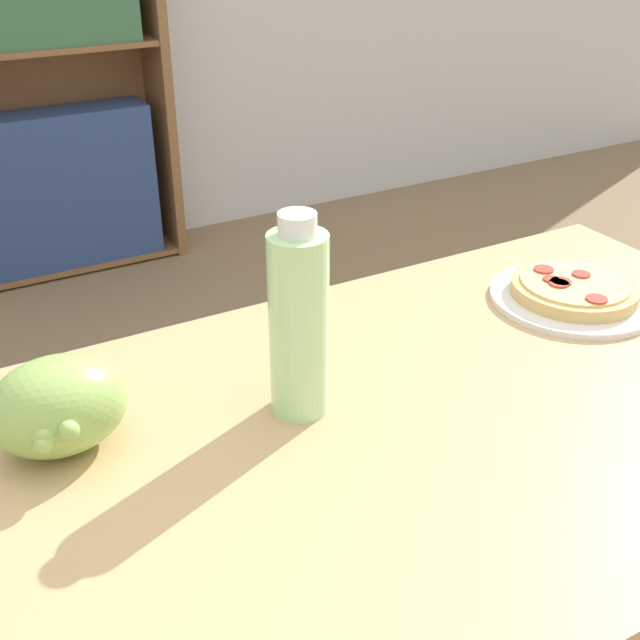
{
  "coord_description": "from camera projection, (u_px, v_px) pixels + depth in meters",
  "views": [
    {
      "loc": [
        -0.47,
        -0.56,
        1.34
      ],
      "look_at": [
        -0.02,
        0.24,
        0.84
      ],
      "focal_mm": 45.0,
      "sensor_mm": 36.0,
      "label": 1
    }
  ],
  "objects": [
    {
      "name": "pizza_on_plate",
      "position": [
        573.0,
        292.0,
        1.22
      ],
      "size": [
        0.25,
        0.25,
        0.04
      ],
      "color": "white",
      "rests_on": "dining_table"
    },
    {
      "name": "dining_table",
      "position": [
        375.0,
        500.0,
        0.99
      ],
      "size": [
        1.36,
        0.71,
        0.78
      ],
      "color": "tan",
      "rests_on": "ground_plane"
    },
    {
      "name": "drink_bottle",
      "position": [
        299.0,
        322.0,
        0.92
      ],
      "size": [
        0.07,
        0.07,
        0.25
      ],
      "color": "#B7EAA3",
      "rests_on": "dining_table"
    },
    {
      "name": "grape_bunch",
      "position": [
        58.0,
        406.0,
        0.88
      ],
      "size": [
        0.15,
        0.13,
        0.11
      ],
      "color": "#93BC5B",
      "rests_on": "dining_table"
    },
    {
      "name": "bookshelf",
      "position": [
        48.0,
        69.0,
        2.85
      ],
      "size": [
        0.83,
        0.26,
        1.67
      ],
      "color": "brown",
      "rests_on": "ground_plane"
    }
  ]
}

